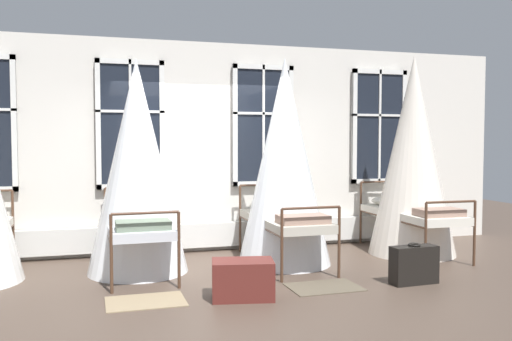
# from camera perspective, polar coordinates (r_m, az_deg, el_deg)

# --- Properties ---
(ground) EXTENTS (18.22, 18.22, 0.00)m
(ground) POSITION_cam_1_polar(r_m,az_deg,el_deg) (7.07, -4.17, -10.40)
(ground) COLOR #4C3D33
(back_wall_with_windows) EXTENTS (10.11, 0.10, 3.12)m
(back_wall_with_windows) POSITION_cam_1_polar(r_m,az_deg,el_deg) (8.17, -6.13, 2.46)
(back_wall_with_windows) COLOR silver
(back_wall_with_windows) RESTS_ON ground
(window_bank) EXTENTS (6.90, 0.10, 2.74)m
(window_bank) POSITION_cam_1_polar(r_m,az_deg,el_deg) (8.07, -5.96, -1.06)
(window_bank) COLOR black
(window_bank) RESTS_ON ground
(cot_second) EXTENTS (1.25, 1.90, 2.69)m
(cot_second) POSITION_cam_1_polar(r_m,az_deg,el_deg) (6.94, -12.41, 0.21)
(cot_second) COLOR #4C3323
(cot_second) RESTS_ON ground
(cot_third) EXTENTS (1.25, 1.90, 2.76)m
(cot_third) POSITION_cam_1_polar(r_m,az_deg,el_deg) (7.25, 3.02, 0.69)
(cot_third) COLOR #4C3323
(cot_third) RESTS_ON ground
(cot_fourth) EXTENTS (1.25, 1.90, 2.90)m
(cot_fourth) POSITION_cam_1_polar(r_m,az_deg,el_deg) (8.21, 16.20, 1.32)
(cot_fourth) COLOR #4C3323
(cot_fourth) RESTS_ON ground
(rug_second) EXTENTS (0.81, 0.57, 0.01)m
(rug_second) POSITION_cam_1_polar(r_m,az_deg,el_deg) (5.82, -11.55, -13.36)
(rug_second) COLOR #8E7A5B
(rug_second) RESTS_ON ground
(rug_third) EXTENTS (0.81, 0.57, 0.01)m
(rug_third) POSITION_cam_1_polar(r_m,az_deg,el_deg) (6.28, 7.19, -12.09)
(rug_third) COLOR brown
(rug_third) RESTS_ON ground
(suitcase_dark) EXTENTS (0.57, 0.24, 0.47)m
(suitcase_dark) POSITION_cam_1_polar(r_m,az_deg,el_deg) (6.60, 16.30, -9.50)
(suitcase_dark) COLOR black
(suitcase_dark) RESTS_ON ground
(travel_trunk) EXTENTS (0.70, 0.51, 0.40)m
(travel_trunk) POSITION_cam_1_polar(r_m,az_deg,el_deg) (5.78, -1.41, -11.40)
(travel_trunk) COLOR #5B231E
(travel_trunk) RESTS_ON ground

